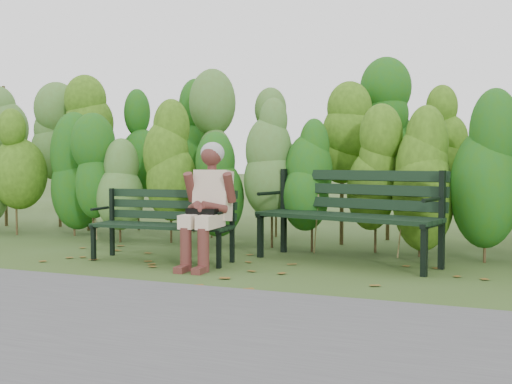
% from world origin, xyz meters
% --- Properties ---
extents(ground, '(80.00, 80.00, 0.00)m').
position_xyz_m(ground, '(0.00, 0.00, 0.00)').
color(ground, '#324918').
extents(footpath, '(60.00, 2.50, 0.01)m').
position_xyz_m(footpath, '(0.00, -2.20, 0.01)').
color(footpath, '#474749').
rests_on(footpath, ground).
extents(hedge_band, '(11.04, 1.67, 2.42)m').
position_xyz_m(hedge_band, '(0.00, 1.86, 1.26)').
color(hedge_band, '#47381E').
rests_on(hedge_band, ground).
extents(leaf_litter, '(5.52, 2.18, 0.01)m').
position_xyz_m(leaf_litter, '(-0.30, -0.34, 0.00)').
color(leaf_litter, brown).
rests_on(leaf_litter, ground).
extents(bench_left, '(1.55, 0.56, 0.77)m').
position_xyz_m(bench_left, '(-0.98, 0.17, 0.45)').
color(bench_left, black).
rests_on(bench_left, ground).
extents(bench_right, '(2.06, 1.13, 0.98)m').
position_xyz_m(bench_right, '(0.90, 0.80, 0.58)').
color(bench_right, black).
rests_on(bench_right, ground).
extents(seated_woman, '(0.54, 0.79, 1.27)m').
position_xyz_m(seated_woman, '(-0.40, 0.03, 0.70)').
color(seated_woman, beige).
rests_on(seated_woman, ground).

